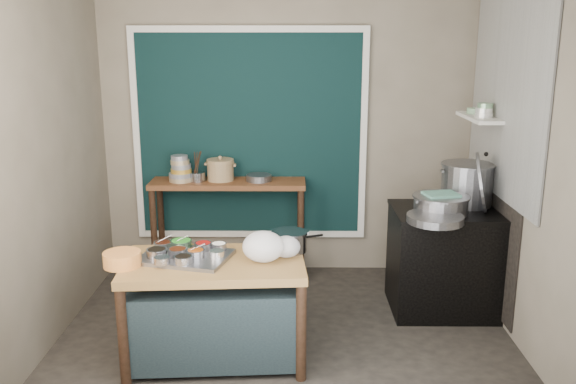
{
  "coord_description": "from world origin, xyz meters",
  "views": [
    {
      "loc": [
        0.06,
        -4.28,
        2.25
      ],
      "look_at": [
        0.02,
        0.25,
        1.1
      ],
      "focal_mm": 38.0,
      "sensor_mm": 36.0,
      "label": 1
    }
  ],
  "objects_px": {
    "utensil_cup": "(197,177)",
    "steamer": "(441,205)",
    "back_counter": "(229,229)",
    "saucepan": "(289,241)",
    "stove_block": "(446,262)",
    "ceramic_crock": "(220,171)",
    "yellow_basin": "(122,259)",
    "stock_pot": "(467,184)",
    "condiment_tray": "(185,257)",
    "prep_table": "(215,310)"
  },
  "relations": [
    {
      "from": "stove_block",
      "to": "saucepan",
      "type": "xyz_separation_m",
      "value": [
        -1.31,
        -0.64,
        0.4
      ]
    },
    {
      "from": "prep_table",
      "to": "ceramic_crock",
      "type": "distance_m",
      "value": 1.74
    },
    {
      "from": "ceramic_crock",
      "to": "stock_pot",
      "type": "relative_size",
      "value": 0.59
    },
    {
      "from": "back_counter",
      "to": "saucepan",
      "type": "bearing_deg",
      "value": -66.93
    },
    {
      "from": "condiment_tray",
      "to": "ceramic_crock",
      "type": "bearing_deg",
      "value": 87.26
    },
    {
      "from": "back_counter",
      "to": "condiment_tray",
      "type": "height_order",
      "value": "back_counter"
    },
    {
      "from": "stock_pot",
      "to": "back_counter",
      "type": "bearing_deg",
      "value": 164.68
    },
    {
      "from": "condiment_tray",
      "to": "stock_pot",
      "type": "height_order",
      "value": "stock_pot"
    },
    {
      "from": "yellow_basin",
      "to": "utensil_cup",
      "type": "relative_size",
      "value": 1.76
    },
    {
      "from": "yellow_basin",
      "to": "saucepan",
      "type": "relative_size",
      "value": 0.95
    },
    {
      "from": "prep_table",
      "to": "utensil_cup",
      "type": "xyz_separation_m",
      "value": [
        -0.34,
        1.56,
        0.62
      ]
    },
    {
      "from": "utensil_cup",
      "to": "steamer",
      "type": "relative_size",
      "value": 0.32
    },
    {
      "from": "yellow_basin",
      "to": "stock_pot",
      "type": "height_order",
      "value": "stock_pot"
    },
    {
      "from": "back_counter",
      "to": "ceramic_crock",
      "type": "distance_m",
      "value": 0.57
    },
    {
      "from": "steamer",
      "to": "prep_table",
      "type": "bearing_deg",
      "value": -156.94
    },
    {
      "from": "back_counter",
      "to": "stove_block",
      "type": "xyz_separation_m",
      "value": [
        1.9,
        -0.73,
        -0.05
      ]
    },
    {
      "from": "stove_block",
      "to": "saucepan",
      "type": "distance_m",
      "value": 1.52
    },
    {
      "from": "stove_block",
      "to": "stock_pot",
      "type": "distance_m",
      "value": 0.68
    },
    {
      "from": "back_counter",
      "to": "steamer",
      "type": "bearing_deg",
      "value": -25.13
    },
    {
      "from": "ceramic_crock",
      "to": "stock_pot",
      "type": "height_order",
      "value": "stock_pot"
    },
    {
      "from": "stock_pot",
      "to": "steamer",
      "type": "distance_m",
      "value": 0.4
    },
    {
      "from": "saucepan",
      "to": "utensil_cup",
      "type": "height_order",
      "value": "utensil_cup"
    },
    {
      "from": "yellow_basin",
      "to": "stock_pot",
      "type": "relative_size",
      "value": 0.56
    },
    {
      "from": "back_counter",
      "to": "stock_pot",
      "type": "xyz_separation_m",
      "value": [
        2.07,
        -0.57,
        0.58
      ]
    },
    {
      "from": "back_counter",
      "to": "prep_table",
      "type": "bearing_deg",
      "value": -87.78
    },
    {
      "from": "stock_pot",
      "to": "prep_table",
      "type": "bearing_deg",
      "value": -153.29
    },
    {
      "from": "back_counter",
      "to": "condiment_tray",
      "type": "distance_m",
      "value": 1.58
    },
    {
      "from": "stock_pot",
      "to": "steamer",
      "type": "xyz_separation_m",
      "value": [
        -0.28,
        -0.27,
        -0.1
      ]
    },
    {
      "from": "back_counter",
      "to": "saucepan",
      "type": "height_order",
      "value": "back_counter"
    },
    {
      "from": "prep_table",
      "to": "condiment_tray",
      "type": "relative_size",
      "value": 2.07
    },
    {
      "from": "yellow_basin",
      "to": "ceramic_crock",
      "type": "xyz_separation_m",
      "value": [
        0.47,
        1.71,
        0.24
      ]
    },
    {
      "from": "saucepan",
      "to": "ceramic_crock",
      "type": "height_order",
      "value": "ceramic_crock"
    },
    {
      "from": "prep_table",
      "to": "back_counter",
      "type": "relative_size",
      "value": 0.86
    },
    {
      "from": "back_counter",
      "to": "stock_pot",
      "type": "relative_size",
      "value": 3.19
    },
    {
      "from": "utensil_cup",
      "to": "ceramic_crock",
      "type": "bearing_deg",
      "value": 12.92
    },
    {
      "from": "stove_block",
      "to": "utensil_cup",
      "type": "height_order",
      "value": "utensil_cup"
    },
    {
      "from": "back_counter",
      "to": "ceramic_crock",
      "type": "xyz_separation_m",
      "value": [
        -0.07,
        0.02,
        0.56
      ]
    },
    {
      "from": "prep_table",
      "to": "yellow_basin",
      "type": "height_order",
      "value": "yellow_basin"
    },
    {
      "from": "back_counter",
      "to": "yellow_basin",
      "type": "xyz_separation_m",
      "value": [
        -0.55,
        -1.69,
        0.32
      ]
    },
    {
      "from": "stove_block",
      "to": "ceramic_crock",
      "type": "distance_m",
      "value": 2.2
    },
    {
      "from": "utensil_cup",
      "to": "back_counter",
      "type": "bearing_deg",
      "value": 5.0
    },
    {
      "from": "condiment_tray",
      "to": "yellow_basin",
      "type": "bearing_deg",
      "value": -160.29
    },
    {
      "from": "condiment_tray",
      "to": "yellow_basin",
      "type": "distance_m",
      "value": 0.43
    },
    {
      "from": "prep_table",
      "to": "condiment_tray",
      "type": "xyz_separation_m",
      "value": [
        -0.21,
        0.04,
        0.39
      ]
    },
    {
      "from": "condiment_tray",
      "to": "prep_table",
      "type": "bearing_deg",
      "value": -10.45
    },
    {
      "from": "ceramic_crock",
      "to": "yellow_basin",
      "type": "bearing_deg",
      "value": -105.53
    },
    {
      "from": "utensil_cup",
      "to": "saucepan",
      "type": "bearing_deg",
      "value": -57.29
    },
    {
      "from": "prep_table",
      "to": "stove_block",
      "type": "height_order",
      "value": "stove_block"
    },
    {
      "from": "prep_table",
      "to": "steamer",
      "type": "distance_m",
      "value": 1.97
    },
    {
      "from": "prep_table",
      "to": "steamer",
      "type": "bearing_deg",
      "value": 19.27
    }
  ]
}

